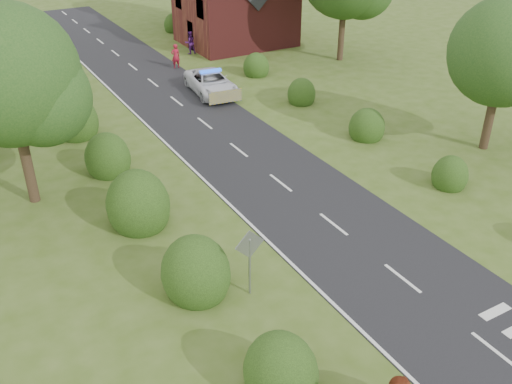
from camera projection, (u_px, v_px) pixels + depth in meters
ground at (402, 279)px, 19.91m from camera, size 120.00×120.00×0.00m
road at (213, 130)px, 31.18m from camera, size 6.00×70.00×0.02m
road_markings at (202, 150)px, 28.92m from camera, size 4.96×70.00×0.01m
hedgerow_left at (114, 169)px, 25.50m from camera, size 2.75×50.41×3.00m
hedgerow_right at (352, 120)px, 30.93m from camera, size 2.10×45.78×2.10m
tree_left_a at (16, 81)px, 21.94m from camera, size 5.74×5.60×8.38m
tree_right_a at (509, 56)px, 26.84m from camera, size 5.33×5.20×7.56m
road_sign at (250, 253)px, 18.42m from camera, size 1.06×0.08×2.53m
police_van at (211, 83)px, 35.87m from camera, size 2.82×5.24×1.53m
pedestrian_red at (176, 56)px, 40.33m from camera, size 0.64×0.43×1.73m
pedestrian_purple at (190, 43)px, 43.46m from camera, size 0.86×0.68×1.71m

